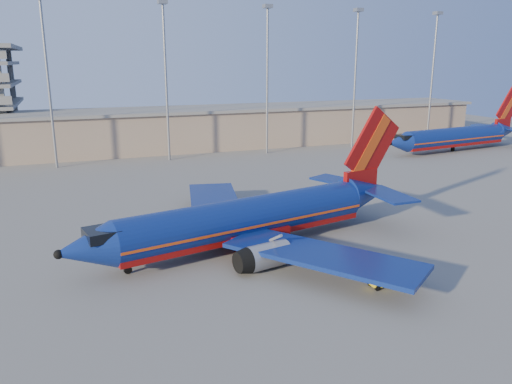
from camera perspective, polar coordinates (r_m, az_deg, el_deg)
ground at (r=55.44m, az=4.75°, el=-4.49°), size 220.00×220.00×0.00m
terminal_building at (r=111.00m, az=-3.51°, el=7.52°), size 122.00×16.00×8.50m
light_mast_row at (r=97.19m, az=-4.34°, el=14.31°), size 101.60×1.60×28.65m
aircraft_main at (r=50.38m, az=-0.21°, el=-3.03°), size 38.87×37.01×13.30m
aircraft_second at (r=112.49m, az=22.01°, el=5.89°), size 38.18×14.79×12.95m
baggage_tug at (r=43.24m, az=14.15°, el=-9.61°), size 1.95×1.22×1.38m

